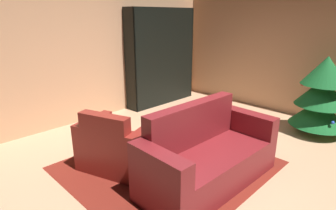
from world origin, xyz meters
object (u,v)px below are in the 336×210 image
at_px(couch_red, 207,157).
at_px(armchair_red, 118,148).
at_px(book_stack_on_table, 169,130).
at_px(bottle_on_table, 162,122).
at_px(decorated_tree, 322,95).
at_px(coffee_table, 170,136).
at_px(bookshelf_unit, 165,57).

bearing_deg(couch_red, armchair_red, -149.92).
bearing_deg(book_stack_on_table, bottle_on_table, 166.38).
bearing_deg(decorated_tree, coffee_table, -114.14).
height_order(armchair_red, couch_red, couch_red).
bearing_deg(bookshelf_unit, coffee_table, -43.47).
bearing_deg(book_stack_on_table, decorated_tree, 65.99).
bearing_deg(book_stack_on_table, bookshelf_unit, 136.40).
bearing_deg(coffee_table, bookshelf_unit, 136.53).
distance_m(couch_red, book_stack_on_table, 0.69).
bearing_deg(bookshelf_unit, book_stack_on_table, -43.60).
relative_size(couch_red, coffee_table, 2.90).
xyz_separation_m(bookshelf_unit, bottle_on_table, (1.96, -2.00, -0.52)).
height_order(coffee_table, bottle_on_table, bottle_on_table).
relative_size(armchair_red, decorated_tree, 0.84).
xyz_separation_m(bookshelf_unit, book_stack_on_table, (2.14, -2.04, -0.57)).
xyz_separation_m(armchair_red, bottle_on_table, (0.20, 0.66, 0.24)).
height_order(book_stack_on_table, bottle_on_table, bottle_on_table).
bearing_deg(armchair_red, book_stack_on_table, 58.26).
height_order(couch_red, decorated_tree, decorated_tree).
relative_size(couch_red, book_stack_on_table, 8.32).
relative_size(armchair_red, bottle_on_table, 4.56).
xyz_separation_m(bookshelf_unit, couch_red, (2.81, -2.05, -0.74)).
bearing_deg(couch_red, decorated_tree, 79.48).
xyz_separation_m(armchair_red, coffee_table, (0.38, 0.63, 0.09)).
height_order(bookshelf_unit, couch_red, bookshelf_unit).
distance_m(armchair_red, bottle_on_table, 0.73).
relative_size(armchair_red, couch_red, 0.61).
bearing_deg(bottle_on_table, armchair_red, -106.85).
distance_m(bookshelf_unit, decorated_tree, 3.36).
height_order(bookshelf_unit, armchair_red, bookshelf_unit).
height_order(armchair_red, decorated_tree, decorated_tree).
xyz_separation_m(bookshelf_unit, armchair_red, (1.76, -2.66, -0.76)).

